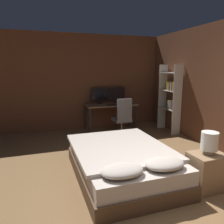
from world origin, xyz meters
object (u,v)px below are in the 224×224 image
at_px(monitor_left, 100,95).
at_px(office_chair, 122,121).
at_px(monitor_right, 117,94).
at_px(keyboard, 114,105).
at_px(computer_mouse, 123,104).
at_px(bookshelf, 171,96).
at_px(bedside_lamp, 210,141).
at_px(nightstand, 207,171).
at_px(desk, 111,107).
at_px(bed, 122,162).

height_order(monitor_left, office_chair, monitor_left).
distance_m(monitor_right, keyboard, 0.58).
relative_size(computer_mouse, bookshelf, 0.04).
xyz_separation_m(bedside_lamp, office_chair, (-0.20, 2.83, -0.35)).
bearing_deg(office_chair, bedside_lamp, -85.98).
bearing_deg(computer_mouse, nightstand, -90.17).
relative_size(desk, office_chair, 1.49).
bearing_deg(monitor_right, bookshelf, -41.20).
bearing_deg(bookshelf, bedside_lamp, -113.38).
xyz_separation_m(monitor_left, office_chair, (0.34, -0.92, -0.61)).
bearing_deg(desk, monitor_left, 139.24).
bearing_deg(nightstand, computer_mouse, 89.83).
relative_size(nightstand, office_chair, 0.54).
relative_size(desk, computer_mouse, 21.04).
bearing_deg(computer_mouse, bedside_lamp, -90.17).
distance_m(nightstand, bedside_lamp, 0.46).
xyz_separation_m(bed, bedside_lamp, (1.03, -0.74, 0.48)).
bearing_deg(bookshelf, keyboard, 157.90).
distance_m(computer_mouse, bookshelf, 1.33).
distance_m(bed, office_chair, 2.25).
bearing_deg(bed, keyboard, 73.66).
xyz_separation_m(office_chair, bookshelf, (1.37, -0.12, 0.64)).
xyz_separation_m(computer_mouse, bookshelf, (1.16, -0.59, 0.27)).
relative_size(desk, bookshelf, 0.80).
distance_m(bed, monitor_left, 3.14).
xyz_separation_m(bed, monitor_right, (1.01, 3.01, 0.74)).
bearing_deg(desk, monitor_right, 40.76).
xyz_separation_m(monitor_right, office_chair, (-0.18, -0.92, -0.61)).
bearing_deg(office_chair, monitor_left, 110.39).
height_order(keyboard, bookshelf, bookshelf).
bearing_deg(bedside_lamp, computer_mouse, 89.83).
distance_m(nightstand, monitor_right, 3.82).
height_order(bedside_lamp, office_chair, office_chair).
xyz_separation_m(keyboard, office_chair, (0.08, -0.47, -0.36)).
xyz_separation_m(keyboard, computer_mouse, (0.29, 0.00, 0.01)).
bearing_deg(monitor_right, nightstand, -89.77).
bearing_deg(nightstand, office_chair, 94.02).
bearing_deg(desk, bed, -105.09).
relative_size(keyboard, office_chair, 0.40).
bearing_deg(bookshelf, monitor_left, 148.76).
bearing_deg(bed, office_chair, 68.33).
distance_m(bedside_lamp, office_chair, 2.86).
xyz_separation_m(bed, bookshelf, (2.20, 1.97, 0.77)).
height_order(nightstand, computer_mouse, computer_mouse).
bearing_deg(bedside_lamp, bed, 144.10).
height_order(desk, office_chair, office_chair).
bearing_deg(desk, computer_mouse, -37.83).
xyz_separation_m(monitor_left, keyboard, (0.26, -0.45, -0.25)).
bearing_deg(bookshelf, office_chair, 175.08).
relative_size(monitor_left, bookshelf, 0.27).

